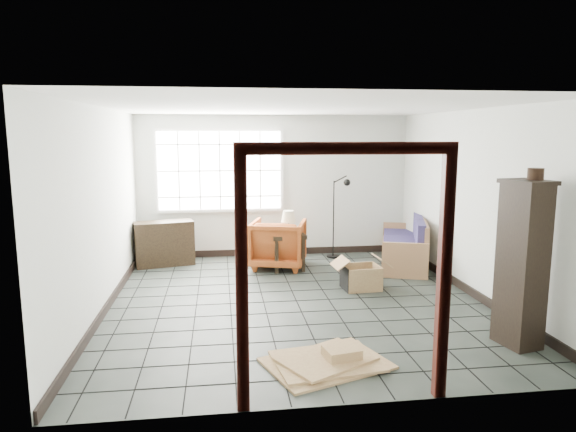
{
  "coord_description": "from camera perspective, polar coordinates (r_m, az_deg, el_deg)",
  "views": [
    {
      "loc": [
        -1.01,
        -6.67,
        2.26
      ],
      "look_at": [
        -0.08,
        0.3,
        1.13
      ],
      "focal_mm": 32.0,
      "sensor_mm": 36.0,
      "label": 1
    }
  ],
  "objects": [
    {
      "name": "ground",
      "position": [
        7.11,
        0.94,
        -9.4
      ],
      "size": [
        5.5,
        5.5,
        0.0
      ],
      "primitive_type": "plane",
      "color": "black",
      "rests_on": "ground"
    },
    {
      "name": "room_shell",
      "position": [
        6.8,
        0.94,
        4.22
      ],
      "size": [
        5.02,
        5.52,
        2.61
      ],
      "color": "silver",
      "rests_on": "ground"
    },
    {
      "name": "window_panel",
      "position": [
        9.39,
        -7.58,
        5.02
      ],
      "size": [
        2.32,
        0.08,
        1.52
      ],
      "color": "silver",
      "rests_on": "ground"
    },
    {
      "name": "doorway_trim",
      "position": [
        4.19,
        6.49,
        -3.09
      ],
      "size": [
        1.8,
        0.08,
        2.2
      ],
      "color": "#35100C",
      "rests_on": "ground"
    },
    {
      "name": "futon_sofa",
      "position": [
        9.19,
        13.07,
        -3.39
      ],
      "size": [
        1.29,
        2.04,
        0.85
      ],
      "rotation": [
        0.0,
        0.0,
        -0.32
      ],
      "color": "olive",
      "rests_on": "ground"
    },
    {
      "name": "armchair",
      "position": [
        8.73,
        -1.08,
        -2.83
      ],
      "size": [
        1.06,
        1.03,
        0.9
      ],
      "primitive_type": "imported",
      "rotation": [
        0.0,
        0.0,
        2.87
      ],
      "color": "brown",
      "rests_on": "ground"
    },
    {
      "name": "side_table",
      "position": [
        8.6,
        -0.17,
        -2.64
      ],
      "size": [
        0.62,
        0.62,
        0.62
      ],
      "rotation": [
        0.0,
        0.0,
        0.12
      ],
      "color": "black",
      "rests_on": "ground"
    },
    {
      "name": "table_lamp",
      "position": [
        8.53,
        0.06,
        -0.18
      ],
      "size": [
        0.32,
        0.32,
        0.38
      ],
      "rotation": [
        0.0,
        0.0,
        0.41
      ],
      "color": "black",
      "rests_on": "side_table"
    },
    {
      "name": "projector",
      "position": [
        8.57,
        -0.57,
        -1.55
      ],
      "size": [
        0.38,
        0.34,
        0.11
      ],
      "rotation": [
        0.0,
        0.0,
        -0.41
      ],
      "color": "silver",
      "rests_on": "side_table"
    },
    {
      "name": "floor_lamp",
      "position": [
        9.41,
        5.77,
        0.21
      ],
      "size": [
        0.43,
        0.27,
        1.51
      ],
      "rotation": [
        0.0,
        0.0,
        0.16
      ],
      "color": "black",
      "rests_on": "ground"
    },
    {
      "name": "console_shelf",
      "position": [
        9.14,
        -13.57,
        -2.97
      ],
      "size": [
        1.05,
        0.61,
        0.77
      ],
      "rotation": [
        0.0,
        0.0,
        0.24
      ],
      "color": "black",
      "rests_on": "ground"
    },
    {
      "name": "tall_shelf",
      "position": [
        5.99,
        24.56,
        -4.75
      ],
      "size": [
        0.47,
        0.55,
        1.79
      ],
      "rotation": [
        0.0,
        0.0,
        0.21
      ],
      "color": "black",
      "rests_on": "ground"
    },
    {
      "name": "pot",
      "position": [
        5.87,
        25.81,
        4.22
      ],
      "size": [
        0.2,
        0.2,
        0.12
      ],
      "rotation": [
        0.0,
        0.0,
        -0.28
      ],
      "color": "black",
      "rests_on": "tall_shelf"
    },
    {
      "name": "open_box",
      "position": [
        7.67,
        8.11,
        -6.75
      ],
      "size": [
        0.87,
        0.47,
        0.48
      ],
      "rotation": [
        0.0,
        0.0,
        0.07
      ],
      "color": "brown",
      "rests_on": "ground"
    },
    {
      "name": "cardboard_pile",
      "position": [
        5.29,
        4.53,
        -15.68
      ],
      "size": [
        1.36,
        1.16,
        0.17
      ],
      "rotation": [
        0.0,
        0.0,
        0.29
      ],
      "color": "brown",
      "rests_on": "ground"
    }
  ]
}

